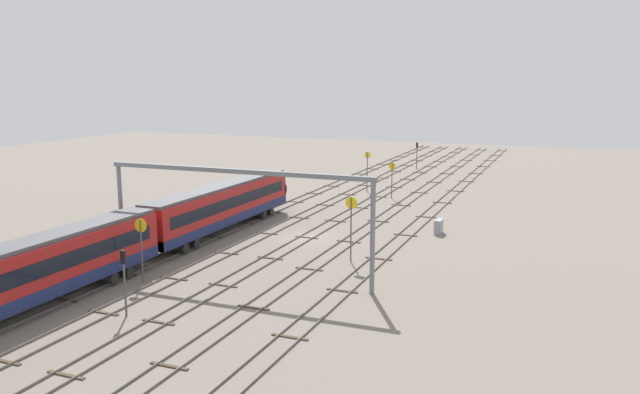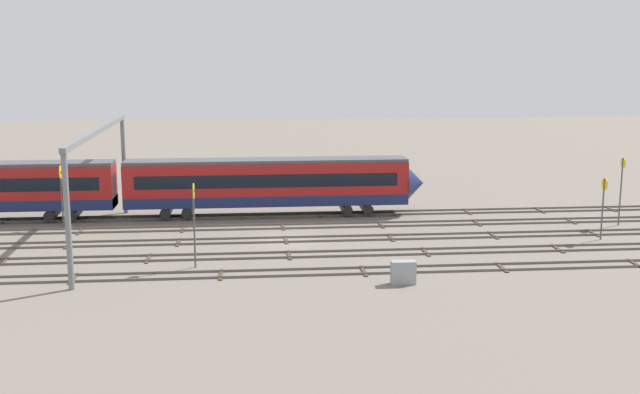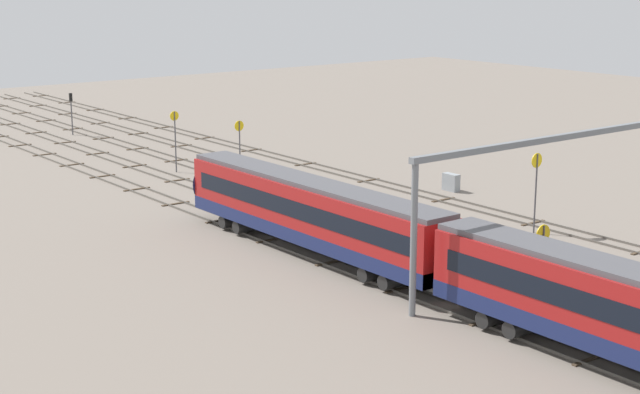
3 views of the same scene
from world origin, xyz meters
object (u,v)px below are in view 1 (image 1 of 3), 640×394
(signal_light_trackside_approach, at_px, (417,152))
(relay_cabinet, at_px, (439,227))
(overhead_gantry, at_px, (236,193))
(speed_sign_far_trackside, at_px, (392,175))
(signal_light_trackside_departure, at_px, (124,273))
(speed_sign_near_foreground, at_px, (367,166))
(speed_sign_distant_end, at_px, (351,219))
(speed_sign_mid_trackside, at_px, (141,240))

(signal_light_trackside_approach, relative_size, relay_cabinet, 3.04)
(overhead_gantry, xyz_separation_m, relay_cabinet, (20.10, -11.89, -5.98))
(speed_sign_far_trackside, distance_m, signal_light_trackside_departure, 47.82)
(speed_sign_near_foreground, height_order, speed_sign_distant_end, speed_sign_distant_end)
(overhead_gantry, relative_size, speed_sign_mid_trackside, 4.55)
(speed_sign_near_foreground, bearing_deg, overhead_gantry, -176.60)
(overhead_gantry, bearing_deg, signal_light_trackside_departure, 166.47)
(overhead_gantry, xyz_separation_m, signal_light_trackside_approach, (65.86, 1.45, -3.66))
(overhead_gantry, distance_m, speed_sign_mid_trackside, 7.96)
(signal_light_trackside_departure, bearing_deg, relay_cabinet, -25.27)
(speed_sign_near_foreground, distance_m, speed_sign_far_trackside, 5.83)
(overhead_gantry, relative_size, relay_cabinet, 14.93)
(signal_light_trackside_departure, bearing_deg, speed_sign_mid_trackside, 28.81)
(speed_sign_near_foreground, relative_size, speed_sign_distant_end, 0.99)
(speed_sign_mid_trackside, relative_size, relay_cabinet, 3.28)
(speed_sign_distant_end, bearing_deg, speed_sign_near_foreground, 15.68)
(speed_sign_near_foreground, bearing_deg, speed_sign_distant_end, -164.32)
(signal_light_trackside_departure, distance_m, relay_cabinet, 33.77)
(speed_sign_near_foreground, xyz_separation_m, speed_sign_far_trackside, (-3.60, -4.56, -0.43))
(signal_light_trackside_departure, bearing_deg, speed_sign_near_foreground, -0.08)
(overhead_gantry, xyz_separation_m, speed_sign_far_trackside, (37.22, -2.14, -3.59))
(speed_sign_far_trackside, relative_size, relay_cabinet, 3.08)
(speed_sign_near_foreground, relative_size, speed_sign_mid_trackside, 1.11)
(speed_sign_far_trackside, xyz_separation_m, relay_cabinet, (-17.12, -9.75, -2.39))
(speed_sign_mid_trackside, height_order, signal_light_trackside_approach, speed_sign_mid_trackside)
(overhead_gantry, xyz_separation_m, signal_light_trackside_departure, (-10.38, 2.50, -3.77))
(speed_sign_near_foreground, relative_size, relay_cabinet, 3.64)
(speed_sign_near_foreground, distance_m, signal_light_trackside_approach, 25.07)
(speed_sign_far_trackside, bearing_deg, relay_cabinet, -150.33)
(overhead_gantry, relative_size, signal_light_trackside_approach, 4.91)
(speed_sign_mid_trackside, distance_m, signal_light_trackside_departure, 7.06)
(signal_light_trackside_approach, bearing_deg, overhead_gantry, -178.74)
(overhead_gantry, height_order, relay_cabinet, overhead_gantry)
(speed_sign_mid_trackside, bearing_deg, overhead_gantry, -54.49)
(speed_sign_mid_trackside, relative_size, speed_sign_far_trackside, 1.07)
(overhead_gantry, xyz_separation_m, speed_sign_near_foreground, (40.82, 2.43, -3.16))
(speed_sign_near_foreground, distance_m, speed_sign_mid_trackside, 45.15)
(speed_sign_near_foreground, height_order, signal_light_trackside_departure, speed_sign_near_foreground)
(speed_sign_near_foreground, xyz_separation_m, speed_sign_mid_trackside, (-45.02, 3.46, -0.16))
(relay_cabinet, bearing_deg, signal_light_trackside_approach, 16.25)
(speed_sign_near_foreground, xyz_separation_m, relay_cabinet, (-20.72, -14.32, -2.82))
(signal_light_trackside_approach, relative_size, signal_light_trackside_departure, 1.04)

